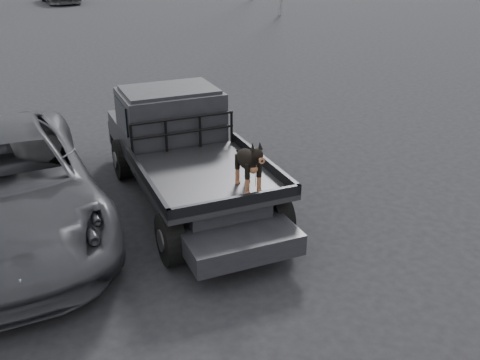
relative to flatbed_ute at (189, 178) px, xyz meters
name	(u,v)px	position (x,y,z in m)	size (l,w,h in m)	color
ground	(252,231)	(0.58, -1.36, -0.46)	(120.00, 120.00, 0.00)	black
flatbed_ute	(189,178)	(0.00, 0.00, 0.00)	(2.00, 5.40, 0.92)	black
ute_cab	(170,112)	(0.00, 0.95, 0.90)	(1.72, 1.30, 0.88)	black
headache_rack	(183,134)	(0.00, 0.20, 0.74)	(1.80, 0.08, 0.55)	black
dog	(248,164)	(0.38, -1.63, 0.83)	(0.32, 0.60, 0.74)	black
parked_suv	(2,185)	(-2.91, 0.14, 0.34)	(2.66, 5.77, 1.60)	#2F3035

